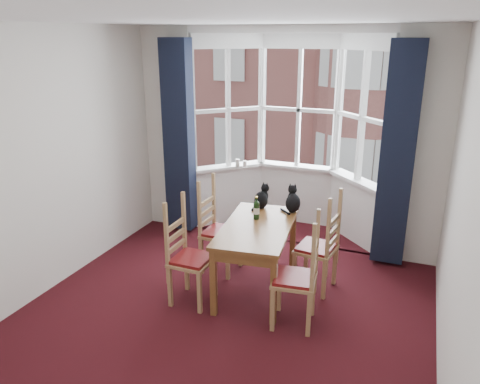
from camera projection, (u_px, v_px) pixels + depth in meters
The scene contains 21 objects.
floor at pixel (212, 330), 4.47m from camera, with size 4.50×4.50×0.00m, color black.
ceiling at pixel (205, 18), 3.57m from camera, with size 4.50×4.50×0.00m, color white.
wall_left at pixel (29, 168), 4.72m from camera, with size 4.50×4.50×0.00m, color silver.
wall_right at pixel (463, 224), 3.33m from camera, with size 4.50×4.50×0.00m, color silver.
wall_back_pier_left at pixel (171, 130), 6.58m from camera, with size 0.70×0.12×2.80m, color silver.
wall_back_pier_right at pixel (420, 151), 5.43m from camera, with size 0.70×0.12×2.80m, color silver.
bay_window at pixel (294, 132), 6.45m from camera, with size 2.76×0.94×2.80m.
curtain_left at pixel (179, 138), 6.36m from camera, with size 0.38×0.22×2.60m, color black.
curtain_right at pixel (397, 157), 5.37m from camera, with size 0.38×0.22×2.60m, color black.
dining_table at pixel (257, 234), 4.99m from camera, with size 0.85×1.39×0.76m.
chair_left_near at pixel (184, 259), 4.85m from camera, with size 0.41×0.43×0.92m.
chair_left_far at pixel (214, 232), 5.51m from camera, with size 0.42×0.44×0.92m.
chair_right_near at pixel (304, 281), 4.42m from camera, with size 0.45×0.47×0.92m.
chair_right_far at pixel (324, 251), 5.04m from camera, with size 0.45×0.47×0.92m.
cat_left at pixel (262, 198), 5.43m from camera, with size 0.22×0.25×0.30m.
cat_right at pixel (293, 201), 5.32m from camera, with size 0.24×0.27×0.32m.
wine_bottle at pixel (256, 209), 5.11m from camera, with size 0.07×0.07×0.26m.
candle_tall at pixel (238, 163), 6.73m from camera, with size 0.06×0.06×0.11m, color white.
candle_short at pixel (245, 164), 6.73m from camera, with size 0.06×0.06×0.09m, color white.
street at pixel (395, 157), 34.82m from camera, with size 80.00×80.00×0.00m, color #333335.
tenement_building at pixel (379, 67), 16.31m from camera, with size 18.40×7.80×15.20m.
Camera 1 is at (1.65, -3.45, 2.68)m, focal length 35.00 mm.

